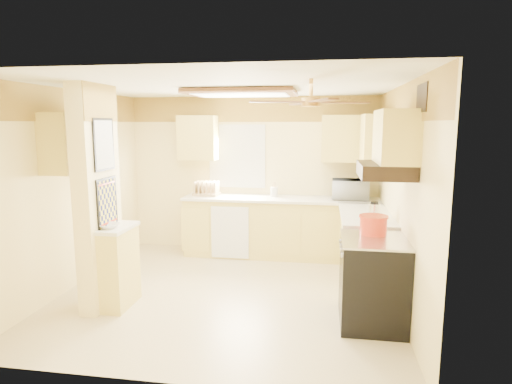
% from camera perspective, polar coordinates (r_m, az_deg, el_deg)
% --- Properties ---
extents(floor, '(4.00, 4.00, 0.00)m').
position_cam_1_polar(floor, '(5.46, -3.81, -13.27)').
color(floor, beige).
rests_on(floor, ground).
extents(ceiling, '(4.00, 4.00, 0.00)m').
position_cam_1_polar(ceiling, '(5.06, -4.12, 13.89)').
color(ceiling, white).
rests_on(ceiling, wall_back).
extents(wall_back, '(4.00, 0.00, 4.00)m').
position_cam_1_polar(wall_back, '(6.96, -0.47, 2.31)').
color(wall_back, '#FFE89B').
rests_on(wall_back, floor).
extents(wall_front, '(4.00, 0.00, 4.00)m').
position_cam_1_polar(wall_front, '(3.33, -11.28, -5.47)').
color(wall_front, '#FFE89B').
rests_on(wall_front, floor).
extents(wall_left, '(0.00, 3.80, 3.80)m').
position_cam_1_polar(wall_left, '(5.89, -23.30, 0.30)').
color(wall_left, '#FFE89B').
rests_on(wall_left, floor).
extents(wall_right, '(0.00, 3.80, 3.80)m').
position_cam_1_polar(wall_right, '(5.06, 18.70, -0.77)').
color(wall_right, '#FFE89B').
rests_on(wall_right, floor).
extents(wallpaper_border, '(4.00, 0.02, 0.40)m').
position_cam_1_polar(wallpaper_border, '(6.89, -0.51, 10.99)').
color(wallpaper_border, gold).
rests_on(wallpaper_border, wall_back).
extents(partition_column, '(0.20, 0.70, 2.50)m').
position_cam_1_polar(partition_column, '(5.09, -20.37, -0.81)').
color(partition_column, '#FFE89B').
rests_on(partition_column, floor).
extents(partition_ledge, '(0.25, 0.55, 0.90)m').
position_cam_1_polar(partition_ledge, '(5.18, -17.72, -9.63)').
color(partition_ledge, '#E3D164').
rests_on(partition_ledge, floor).
extents(ledge_top, '(0.28, 0.58, 0.04)m').
position_cam_1_polar(ledge_top, '(5.05, -17.98, -4.57)').
color(ledge_top, silver).
rests_on(ledge_top, partition_ledge).
extents(lower_cabinets_back, '(3.00, 0.60, 0.90)m').
position_cam_1_polar(lower_cabinets_back, '(6.75, 3.32, -4.84)').
color(lower_cabinets_back, '#E3D164').
rests_on(lower_cabinets_back, floor).
extents(lower_cabinets_right, '(0.60, 1.40, 0.90)m').
position_cam_1_polar(lower_cabinets_right, '(5.78, 14.34, -7.51)').
color(lower_cabinets_right, '#E3D164').
rests_on(lower_cabinets_right, floor).
extents(countertop_back, '(3.04, 0.64, 0.04)m').
position_cam_1_polar(countertop_back, '(6.64, 3.35, -0.92)').
color(countertop_back, silver).
rests_on(countertop_back, lower_cabinets_back).
extents(countertop_right, '(0.64, 1.44, 0.04)m').
position_cam_1_polar(countertop_right, '(5.67, 14.43, -2.95)').
color(countertop_right, silver).
rests_on(countertop_right, lower_cabinets_right).
extents(dishwasher_panel, '(0.58, 0.02, 0.80)m').
position_cam_1_polar(dishwasher_panel, '(6.57, -3.50, -5.41)').
color(dishwasher_panel, white).
rests_on(dishwasher_panel, lower_cabinets_back).
extents(window, '(0.92, 0.02, 1.02)m').
position_cam_1_polar(window, '(6.96, -2.53, 4.78)').
color(window, white).
rests_on(window, wall_back).
extents(upper_cab_back_left, '(0.60, 0.35, 0.70)m').
position_cam_1_polar(upper_cab_back_left, '(6.93, -7.72, 7.18)').
color(upper_cab_back_left, '#E3D164').
rests_on(upper_cab_back_left, wall_back).
extents(upper_cab_back_right, '(0.90, 0.35, 0.70)m').
position_cam_1_polar(upper_cab_back_right, '(6.66, 12.64, 6.96)').
color(upper_cab_back_right, '#E3D164').
rests_on(upper_cab_back_right, wall_back).
extents(upper_cab_right, '(0.35, 1.00, 0.70)m').
position_cam_1_polar(upper_cab_right, '(6.21, 15.46, 6.71)').
color(upper_cab_right, '#E3D164').
rests_on(upper_cab_right, wall_right).
extents(upper_cab_left_wall, '(0.35, 0.75, 0.70)m').
position_cam_1_polar(upper_cab_left_wall, '(5.53, -23.52, 6.02)').
color(upper_cab_left_wall, '#E3D164').
rests_on(upper_cab_left_wall, wall_left).
extents(upper_cab_over_stove, '(0.35, 0.76, 0.52)m').
position_cam_1_polar(upper_cab_over_stove, '(4.42, 18.11, 7.03)').
color(upper_cab_over_stove, '#E3D164').
rests_on(upper_cab_over_stove, wall_right).
extents(stove, '(0.68, 0.77, 0.92)m').
position_cam_1_polar(stove, '(4.69, 15.28, -11.39)').
color(stove, black).
rests_on(stove, floor).
extents(range_hood, '(0.50, 0.76, 0.14)m').
position_cam_1_polar(range_hood, '(4.43, 16.81, 2.81)').
color(range_hood, black).
rests_on(range_hood, upper_cab_over_stove).
extents(poster_menu, '(0.02, 0.42, 0.57)m').
position_cam_1_polar(poster_menu, '(4.97, -19.63, 5.98)').
color(poster_menu, black).
rests_on(poster_menu, partition_column).
extents(poster_nashville, '(0.02, 0.42, 0.57)m').
position_cam_1_polar(poster_nashville, '(5.05, -19.23, -1.40)').
color(poster_nashville, black).
rests_on(poster_nashville, partition_column).
extents(ceiling_light_panel, '(1.35, 0.95, 0.06)m').
position_cam_1_polar(ceiling_light_panel, '(5.53, -1.88, 13.05)').
color(ceiling_light_panel, brown).
rests_on(ceiling_light_panel, ceiling).
extents(ceiling_fan, '(1.15, 1.15, 0.26)m').
position_cam_1_polar(ceiling_fan, '(4.22, 7.32, 11.88)').
color(ceiling_fan, gold).
rests_on(ceiling_fan, ceiling).
extents(vent_grate, '(0.02, 0.40, 0.25)m').
position_cam_1_polar(vent_grate, '(4.11, 21.31, 11.61)').
color(vent_grate, black).
rests_on(vent_grate, wall_right).
extents(microwave, '(0.55, 0.38, 0.30)m').
position_cam_1_polar(microwave, '(6.62, 12.47, 0.34)').
color(microwave, white).
rests_on(microwave, countertop_back).
extents(bowl, '(0.27, 0.27, 0.05)m').
position_cam_1_polar(bowl, '(4.97, -19.08, -4.30)').
color(bowl, white).
rests_on(bowl, ledge_top).
extents(dutch_oven, '(0.30, 0.30, 0.20)m').
position_cam_1_polar(dutch_oven, '(4.71, 15.38, -4.22)').
color(dutch_oven, red).
rests_on(dutch_oven, stove).
extents(kettle, '(0.14, 0.14, 0.21)m').
position_cam_1_polar(kettle, '(5.35, 15.48, -2.41)').
color(kettle, silver).
rests_on(kettle, countertop_right).
extents(dish_rack, '(0.41, 0.31, 0.22)m').
position_cam_1_polar(dish_rack, '(6.87, -6.62, 0.23)').
color(dish_rack, tan).
rests_on(dish_rack, countertop_back).
extents(utensil_crock, '(0.12, 0.12, 0.23)m').
position_cam_1_polar(utensil_crock, '(6.73, 2.45, 0.05)').
color(utensil_crock, white).
rests_on(utensil_crock, countertop_back).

